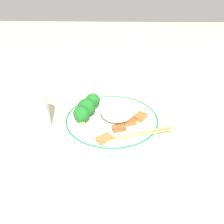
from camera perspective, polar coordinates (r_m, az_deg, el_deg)
name	(u,v)px	position (r m, az deg, el deg)	size (l,w,h in m)	color
ground_plane	(112,122)	(0.62, 0.00, -2.63)	(3.00, 3.00, 0.00)	#C6B28E
plate	(112,120)	(0.61, 0.00, -1.97)	(0.26, 0.26, 0.02)	white
rice_mound	(117,110)	(0.60, 1.37, 0.50)	(0.10, 0.09, 0.05)	white
broccoli_back_left	(93,101)	(0.63, -5.04, 2.94)	(0.04, 0.04, 0.05)	#7FB756
broccoli_back_center	(86,108)	(0.61, -6.70, 1.17)	(0.05, 0.05, 0.05)	#7FB756
broccoli_back_right	(81,114)	(0.57, -8.00, -0.58)	(0.04, 0.04, 0.05)	#7FB756
meat_near_front	(127,106)	(0.66, 4.01, 1.68)	(0.04, 0.03, 0.01)	#995B28
meat_near_left	(130,122)	(0.59, 4.67, -2.66)	(0.03, 0.04, 0.01)	brown
meat_near_right	(115,103)	(0.67, 0.76, 2.35)	(0.04, 0.03, 0.01)	#9E6633
meat_near_back	(140,117)	(0.61, 7.40, -1.39)	(0.05, 0.04, 0.01)	#995B28
meat_on_rice_edge	(119,128)	(0.56, 1.80, -4.27)	(0.03, 0.04, 0.01)	brown
meat_mid_left	(110,111)	(0.63, -0.44, 0.14)	(0.04, 0.04, 0.01)	#9E6633
meat_mid_right	(104,139)	(0.53, -2.07, -6.97)	(0.04, 0.04, 0.01)	#9E6633
chopsticks	(136,134)	(0.55, 6.42, -5.84)	(0.08, 0.20, 0.01)	#AD8451
drinking_glass	(35,111)	(0.60, -19.36, 0.21)	(0.07, 0.07, 0.10)	silver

